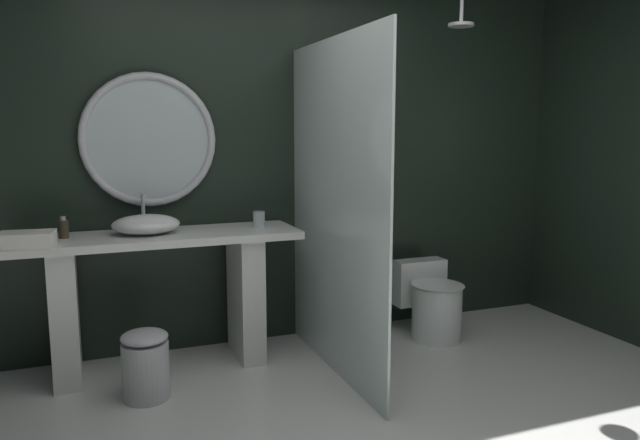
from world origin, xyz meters
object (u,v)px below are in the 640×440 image
object	(u,v)px
tumbler_cup	(259,219)
toilet	(432,303)
waste_bin	(146,364)
folded_hand_towel	(27,239)
round_wall_mirror	(149,140)
rain_shower_head	(461,19)
vessel_sink	(146,224)
soap_dispenser	(63,229)

from	to	relation	value
tumbler_cup	toilet	distance (m)	1.40
waste_bin	folded_hand_towel	bearing A→B (deg)	154.58
toilet	round_wall_mirror	bearing A→B (deg)	168.83
rain_shower_head	folded_hand_towel	world-z (taller)	rain_shower_head
round_wall_mirror	vessel_sink	bearing A→B (deg)	-105.25
folded_hand_towel	tumbler_cup	bearing A→B (deg)	7.83
tumbler_cup	toilet	world-z (taller)	tumbler_cup
folded_hand_towel	toilet	bearing A→B (deg)	0.70
toilet	folded_hand_towel	xyz separation A→B (m)	(-2.59, -0.03, 0.64)
vessel_sink	waste_bin	distance (m)	0.85
rain_shower_head	tumbler_cup	bearing A→B (deg)	170.94
folded_hand_towel	waste_bin	bearing A→B (deg)	-25.42
vessel_sink	soap_dispenser	world-z (taller)	vessel_sink
round_wall_mirror	toilet	world-z (taller)	round_wall_mirror
waste_bin	folded_hand_towel	world-z (taller)	folded_hand_towel
folded_hand_towel	soap_dispenser	bearing A→B (deg)	48.66
round_wall_mirror	waste_bin	distance (m)	1.40
tumbler_cup	round_wall_mirror	distance (m)	0.86
vessel_sink	folded_hand_towel	world-z (taller)	vessel_sink
tumbler_cup	folded_hand_towel	distance (m)	1.37
round_wall_mirror	toilet	size ratio (longest dim) A/B	1.60
rain_shower_head	waste_bin	bearing A→B (deg)	-173.56
toilet	folded_hand_towel	distance (m)	2.67
tumbler_cup	round_wall_mirror	xyz separation A→B (m)	(-0.65, 0.22, 0.51)
vessel_sink	soap_dispenser	xyz separation A→B (m)	(-0.46, 0.03, -0.00)
vessel_sink	waste_bin	world-z (taller)	vessel_sink
tumbler_cup	rain_shower_head	size ratio (longest dim) A/B	0.31
vessel_sink	round_wall_mirror	world-z (taller)	round_wall_mirror
round_wall_mirror	folded_hand_towel	xyz separation A→B (m)	(-0.71, -0.40, -0.52)
soap_dispenser	toilet	world-z (taller)	soap_dispenser
round_wall_mirror	waste_bin	world-z (taller)	round_wall_mirror
vessel_sink	folded_hand_towel	bearing A→B (deg)	-164.63
waste_bin	vessel_sink	bearing A→B (deg)	80.60
folded_hand_towel	vessel_sink	bearing A→B (deg)	15.37
vessel_sink	rain_shower_head	bearing A→B (deg)	-5.71
rain_shower_head	folded_hand_towel	bearing A→B (deg)	179.38
tumbler_cup	folded_hand_towel	xyz separation A→B (m)	(-1.36, -0.19, -0.01)
round_wall_mirror	toilet	distance (m)	2.25
tumbler_cup	vessel_sink	bearing A→B (deg)	-179.24
soap_dispenser	folded_hand_towel	bearing A→B (deg)	-131.34
tumbler_cup	toilet	xyz separation A→B (m)	(1.23, -0.16, -0.65)
soap_dispenser	folded_hand_towel	distance (m)	0.27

